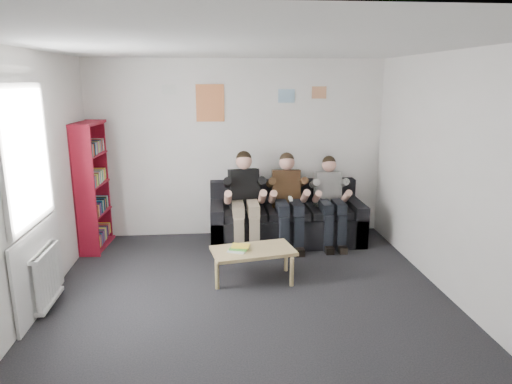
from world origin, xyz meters
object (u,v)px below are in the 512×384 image
at_px(sofa, 286,220).
at_px(coffee_table, 253,253).
at_px(person_middle, 288,201).
at_px(bookshelf, 93,186).
at_px(person_right, 331,201).
at_px(person_left, 245,201).

relative_size(sofa, coffee_table, 2.31).
distance_m(coffee_table, person_middle, 1.36).
bearing_deg(coffee_table, sofa, 65.98).
distance_m(bookshelf, person_right, 3.43).
height_order(person_middle, person_right, person_middle).
bearing_deg(person_left, bookshelf, 166.31).
bearing_deg(bookshelf, sofa, 5.71).
distance_m(sofa, person_right, 0.74).
xyz_separation_m(person_middle, person_right, (0.63, 0.00, -0.02)).
bearing_deg(coffee_table, person_right, 43.26).
bearing_deg(person_left, person_middle, -8.94).
xyz_separation_m(coffee_table, person_right, (1.24, 1.17, 0.31)).
xyz_separation_m(sofa, person_left, (-0.63, -0.21, 0.37)).
height_order(sofa, person_right, person_right).
height_order(sofa, person_left, person_left).
bearing_deg(sofa, person_right, -17.70).
height_order(coffee_table, person_right, person_right).
xyz_separation_m(sofa, person_middle, (-0.00, -0.20, 0.36)).
xyz_separation_m(sofa, coffee_table, (-0.61, -1.37, 0.03)).
height_order(coffee_table, person_middle, person_middle).
bearing_deg(person_right, person_left, 176.91).
distance_m(coffee_table, person_right, 1.73).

